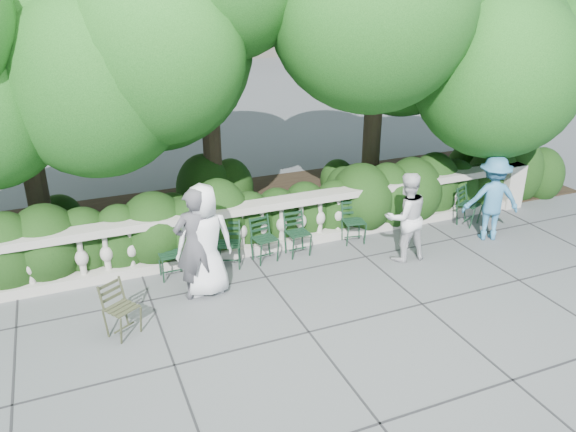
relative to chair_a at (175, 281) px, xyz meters
name	(u,v)px	position (x,y,z in m)	size (l,w,h in m)	color
ground	(311,293)	(2.01, -1.28, 0.00)	(90.00, 90.00, 0.00)	#494C50
balustrade	(272,226)	(2.01, 0.52, 0.49)	(12.00, 0.44, 1.00)	#9E998E
shrub_hedge	(252,225)	(2.01, 1.72, 0.00)	(15.00, 2.60, 1.70)	black
tree_canopy	(277,27)	(2.69, 1.91, 3.96)	(15.04, 6.52, 6.78)	#3F3023
chair_a	(175,281)	(0.00, 0.00, 0.00)	(0.44, 0.48, 0.84)	black
chair_b	(269,264)	(1.73, -0.04, 0.00)	(0.44, 0.48, 0.84)	black
chair_c	(229,270)	(0.99, 0.01, 0.00)	(0.44, 0.48, 0.84)	black
chair_d	(301,258)	(2.37, -0.04, 0.00)	(0.44, 0.48, 0.84)	black
chair_e	(355,245)	(3.57, 0.03, 0.00)	(0.44, 0.48, 0.84)	black
chair_f	(473,226)	(6.32, -0.12, 0.00)	(0.44, 0.48, 0.84)	black
chair_weathered	(132,338)	(-0.93, -1.41, 0.00)	(0.44, 0.48, 0.84)	black
person_businessman	(205,241)	(0.44, -0.58, 0.94)	(0.92, 0.60, 1.89)	white
person_woman_grey	(195,244)	(0.27, -0.63, 0.94)	(0.68, 0.45, 1.88)	#46444A
person_casual_man	(406,217)	(4.10, -0.80, 0.84)	(0.81, 0.63, 1.68)	silver
person_older_blue	(492,198)	(6.17, -0.68, 0.85)	(1.10, 0.63, 1.70)	teal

